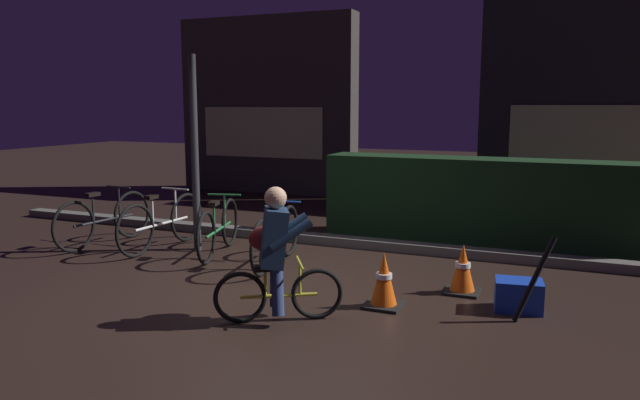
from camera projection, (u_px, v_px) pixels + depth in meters
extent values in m
plane|color=black|center=(281.00, 290.00, 6.49)|extent=(40.00, 40.00, 0.00)
cube|color=#56544F|center=(351.00, 242.00, 8.48)|extent=(12.00, 0.24, 0.12)
cube|color=black|center=(493.00, 202.00, 8.53)|extent=(4.80, 0.70, 1.21)
cube|color=#383330|center=(267.00, 106.00, 13.46)|extent=(4.13, 0.50, 3.87)
cube|color=#BFCC8C|center=(262.00, 132.00, 13.31)|extent=(2.89, 0.04, 1.10)
cube|color=#262328|center=(592.00, 76.00, 11.49)|extent=(4.10, 0.50, 5.00)
cube|color=#BFCC8C|center=(589.00, 135.00, 11.41)|extent=(2.87, 0.04, 1.10)
cylinder|color=#2D2D33|center=(195.00, 154.00, 8.09)|extent=(0.10, 0.10, 2.62)
torus|color=black|center=(132.00, 214.00, 8.98)|extent=(0.11, 0.70, 0.70)
torus|color=black|center=(74.00, 227.00, 8.07)|extent=(0.11, 0.70, 0.70)
cylinder|color=black|center=(104.00, 220.00, 8.53)|extent=(0.14, 1.04, 0.04)
cylinder|color=black|center=(93.00, 209.00, 8.34)|extent=(0.03, 0.03, 0.39)
cube|color=black|center=(92.00, 194.00, 8.31)|extent=(0.12, 0.21, 0.05)
cylinder|color=black|center=(119.00, 202.00, 8.74)|extent=(0.03, 0.03, 0.44)
cylinder|color=black|center=(118.00, 187.00, 8.71)|extent=(0.46, 0.07, 0.02)
torus|color=black|center=(187.00, 217.00, 8.75)|extent=(0.08, 0.70, 0.70)
torus|color=black|center=(135.00, 231.00, 7.81)|extent=(0.08, 0.70, 0.70)
cylinder|color=silver|center=(162.00, 224.00, 8.28)|extent=(0.09, 1.05, 0.04)
cylinder|color=silver|center=(153.00, 212.00, 8.08)|extent=(0.03, 0.03, 0.40)
cube|color=black|center=(152.00, 197.00, 8.05)|extent=(0.11, 0.20, 0.05)
cylinder|color=silver|center=(175.00, 204.00, 8.50)|extent=(0.03, 0.03, 0.44)
cylinder|color=silver|center=(175.00, 189.00, 8.47)|extent=(0.46, 0.05, 0.02)
torus|color=black|center=(230.00, 222.00, 8.45)|extent=(0.21, 0.66, 0.67)
torus|color=black|center=(206.00, 238.00, 7.47)|extent=(0.21, 0.66, 0.67)
cylinder|color=#236B38|center=(219.00, 230.00, 7.96)|extent=(0.28, 0.98, 0.04)
cylinder|color=#236B38|center=(214.00, 218.00, 7.76)|extent=(0.03, 0.03, 0.38)
cube|color=black|center=(214.00, 203.00, 7.73)|extent=(0.15, 0.22, 0.05)
cylinder|color=#236B38|center=(225.00, 210.00, 8.20)|extent=(0.03, 0.03, 0.42)
cylinder|color=#236B38|center=(224.00, 195.00, 8.16)|extent=(0.45, 0.14, 0.02)
torus|color=black|center=(289.00, 230.00, 7.91)|extent=(0.13, 0.67, 0.67)
torus|color=black|center=(261.00, 248.00, 6.96)|extent=(0.13, 0.67, 0.67)
cylinder|color=#19479E|center=(276.00, 239.00, 7.44)|extent=(0.16, 1.00, 0.04)
cylinder|color=#19479E|center=(271.00, 226.00, 7.24)|extent=(0.03, 0.03, 0.37)
cube|color=black|center=(271.00, 211.00, 7.21)|extent=(0.12, 0.21, 0.05)
cylinder|color=#19479E|center=(283.00, 218.00, 7.66)|extent=(0.03, 0.03, 0.42)
cylinder|color=#19479E|center=(283.00, 201.00, 7.63)|extent=(0.46, 0.08, 0.02)
cube|color=black|center=(383.00, 305.00, 5.95)|extent=(0.36, 0.36, 0.03)
cone|color=#EA560F|center=(384.00, 278.00, 5.91)|extent=(0.26, 0.26, 0.52)
cylinder|color=white|center=(384.00, 276.00, 5.90)|extent=(0.16, 0.16, 0.05)
cube|color=black|center=(462.00, 291.00, 6.39)|extent=(0.36, 0.36, 0.03)
cone|color=#EA560F|center=(463.00, 267.00, 6.35)|extent=(0.26, 0.26, 0.49)
cylinder|color=white|center=(463.00, 265.00, 6.34)|extent=(0.16, 0.16, 0.05)
cube|color=#193DB7|center=(519.00, 295.00, 5.82)|extent=(0.48, 0.38, 0.30)
torus|color=black|center=(317.00, 294.00, 5.57)|extent=(0.44, 0.29, 0.48)
torus|color=black|center=(240.00, 297.00, 5.46)|extent=(0.44, 0.29, 0.48)
cylinder|color=gold|center=(279.00, 296.00, 5.52)|extent=(0.62, 0.40, 0.04)
cylinder|color=gold|center=(265.00, 282.00, 5.48)|extent=(0.03, 0.03, 0.26)
cube|color=black|center=(265.00, 268.00, 5.46)|extent=(0.22, 0.19, 0.05)
cylinder|color=gold|center=(300.00, 279.00, 5.52)|extent=(0.03, 0.03, 0.30)
cylinder|color=gold|center=(300.00, 263.00, 5.50)|extent=(0.26, 0.40, 0.02)
cylinder|color=navy|center=(276.00, 286.00, 5.60)|extent=(0.20, 0.23, 0.42)
cylinder|color=navy|center=(278.00, 293.00, 5.41)|extent=(0.20, 0.23, 0.42)
cube|color=#192D47|center=(274.00, 238.00, 5.43)|extent=(0.39, 0.41, 0.54)
sphere|color=tan|center=(276.00, 198.00, 5.37)|extent=(0.20, 0.20, 0.20)
cylinder|color=#192D47|center=(288.00, 228.00, 5.58)|extent=(0.38, 0.28, 0.29)
cylinder|color=#192D47|center=(291.00, 235.00, 5.30)|extent=(0.38, 0.28, 0.29)
ellipsoid|color=maroon|center=(266.00, 238.00, 5.62)|extent=(0.36, 0.30, 0.24)
cylinder|color=black|center=(535.00, 279.00, 5.50)|extent=(0.36, 0.24, 0.80)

